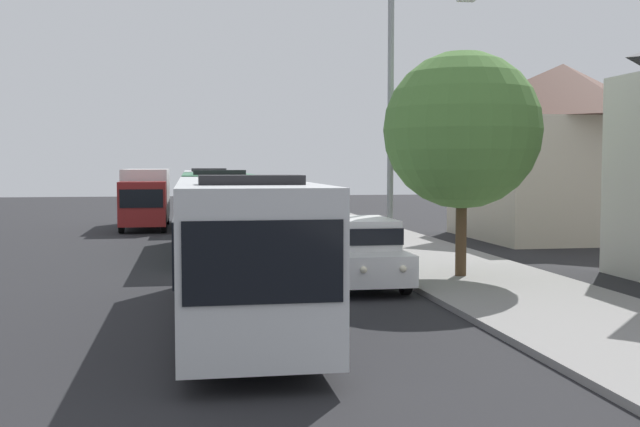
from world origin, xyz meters
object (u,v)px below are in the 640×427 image
object	(u,v)px
bus_middle	(208,196)
roadside_tree	(462,130)
bus_lead	(239,245)
bus_second_in_line	(216,209)
white_suv	(362,250)
box_truck_oncoming	(146,196)
streetlamp_mid	(391,98)

from	to	relation	value
bus_middle	roadside_tree	xyz separation A→B (m)	(6.78, -21.62, 2.69)
bus_lead	roadside_tree	world-z (taller)	roadside_tree
bus_second_in_line	roadside_tree	world-z (taller)	roadside_tree
bus_middle	bus_second_in_line	bearing A→B (deg)	-90.00
bus_lead	white_suv	bearing A→B (deg)	50.23
bus_lead	box_truck_oncoming	distance (m)	26.28
bus_lead	bus_middle	xyz separation A→B (m)	(0.00, 26.66, 0.00)
bus_lead	streetlamp_mid	bearing A→B (deg)	55.52
white_suv	roadside_tree	world-z (taller)	roadside_tree
box_truck_oncoming	bus_middle	bearing A→B (deg)	10.13
bus_lead	bus_second_in_line	bearing A→B (deg)	90.00
bus_middle	streetlamp_mid	xyz separation A→B (m)	(5.40, -18.80, 3.83)
white_suv	box_truck_oncoming	distance (m)	22.74
bus_lead	white_suv	xyz separation A→B (m)	(3.70, 4.44, -0.66)
roadside_tree	bus_second_in_line	bearing A→B (deg)	129.43
bus_second_in_line	bus_lead	bearing A→B (deg)	-90.00
bus_middle	streetlamp_mid	world-z (taller)	streetlamp_mid
bus_lead	box_truck_oncoming	size ratio (longest dim) A/B	1.36
white_suv	streetlamp_mid	size ratio (longest dim) A/B	0.52
bus_second_in_line	white_suv	xyz separation A→B (m)	(3.70, -8.84, -0.66)
bus_middle	streetlamp_mid	size ratio (longest dim) A/B	1.23
roadside_tree	bus_lead	bearing A→B (deg)	-143.41
streetlamp_mid	roadside_tree	bearing A→B (deg)	-63.87
bus_second_in_line	white_suv	world-z (taller)	bus_second_in_line
box_truck_oncoming	streetlamp_mid	xyz separation A→B (m)	(8.70, -18.21, 3.81)
bus_second_in_line	streetlamp_mid	distance (m)	8.56
bus_lead	bus_second_in_line	world-z (taller)	same
bus_second_in_line	bus_middle	world-z (taller)	same
bus_middle	streetlamp_mid	bearing A→B (deg)	-73.98
bus_middle	white_suv	world-z (taller)	bus_middle
white_suv	bus_second_in_line	bearing A→B (deg)	112.69
bus_second_in_line	roadside_tree	xyz separation A→B (m)	(6.78, -8.25, 2.69)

